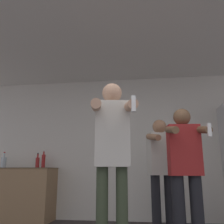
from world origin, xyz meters
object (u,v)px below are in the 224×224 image
at_px(bottle_short_whiskey, 37,162).
at_px(person_spectator_back, 161,165).
at_px(person_woman_foreground, 112,147).
at_px(bottle_dark_rum, 43,161).
at_px(person_man_side, 185,167).
at_px(bottle_tall_gin, 4,162).

height_order(bottle_short_whiskey, person_spectator_back, person_spectator_back).
height_order(person_woman_foreground, person_spectator_back, person_woman_foreground).
height_order(bottle_dark_rum, person_spectator_back, person_spectator_back).
bearing_deg(bottle_dark_rum, person_man_side, -30.65).
height_order(bottle_tall_gin, person_man_side, person_man_side).
bearing_deg(bottle_short_whiskey, bottle_tall_gin, -180.00).
height_order(person_man_side, person_spectator_back, person_man_side).
height_order(bottle_tall_gin, bottle_dark_rum, bottle_dark_rum).
xyz_separation_m(bottle_tall_gin, person_woman_foreground, (2.26, -1.91, 0.06)).
bearing_deg(bottle_dark_rum, bottle_tall_gin, -180.00).
relative_size(bottle_tall_gin, bottle_short_whiskey, 1.10).
relative_size(bottle_tall_gin, person_spectator_back, 0.19).
distance_m(person_woman_foreground, person_man_side, 0.97).
relative_size(person_man_side, person_spectator_back, 1.01).
bearing_deg(bottle_short_whiskey, person_man_side, -29.47).
height_order(bottle_tall_gin, bottle_short_whiskey, bottle_tall_gin).
bearing_deg(bottle_dark_rum, bottle_short_whiskey, 180.00).
relative_size(bottle_short_whiskey, person_woman_foreground, 0.15).
bearing_deg(person_woman_foreground, bottle_dark_rum, 128.07).
xyz_separation_m(bottle_dark_rum, bottle_short_whiskey, (-0.11, 0.00, -0.02)).
bearing_deg(person_spectator_back, bottle_short_whiskey, 160.73).
bearing_deg(person_man_side, bottle_short_whiskey, 150.53).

